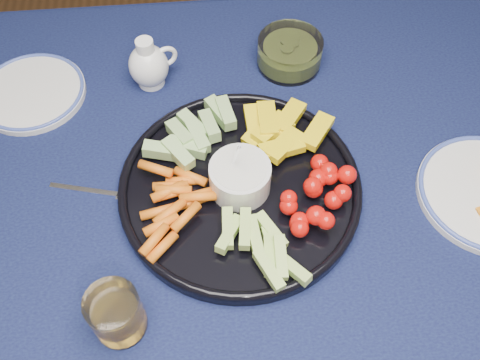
{
  "coord_description": "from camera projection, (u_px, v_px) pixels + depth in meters",
  "views": [
    {
      "loc": [
        -0.1,
        -0.41,
        1.48
      ],
      "look_at": [
        -0.06,
        0.05,
        0.78
      ],
      "focal_mm": 40.0,
      "sensor_mm": 36.0,
      "label": 1
    }
  ],
  "objects": [
    {
      "name": "dining_table",
      "position": [
        278.0,
        239.0,
        0.92
      ],
      "size": [
        1.67,
        1.07,
        0.75
      ],
      "color": "#462717",
      "rests_on": "ground"
    },
    {
      "name": "crudite_platter",
      "position": [
        239.0,
        184.0,
        0.85
      ],
      "size": [
        0.39,
        0.39,
        0.12
      ],
      "color": "black",
      "rests_on": "dining_table"
    },
    {
      "name": "creamer_pitcher",
      "position": [
        149.0,
        65.0,
        0.96
      ],
      "size": [
        0.09,
        0.07,
        0.1
      ],
      "color": "white",
      "rests_on": "dining_table"
    },
    {
      "name": "pickle_bowl",
      "position": [
        290.0,
        54.0,
        1.01
      ],
      "size": [
        0.12,
        0.12,
        0.06
      ],
      "color": "silver",
      "rests_on": "dining_table"
    },
    {
      "name": "juice_tumbler",
      "position": [
        117.0,
        315.0,
        0.71
      ],
      "size": [
        0.07,
        0.07,
        0.09
      ],
      "color": "silver",
      "rests_on": "dining_table"
    },
    {
      "name": "fork_left",
      "position": [
        100.0,
        192.0,
        0.86
      ],
      "size": [
        0.14,
        0.05,
        0.0
      ],
      "color": "white",
      "rests_on": "dining_table"
    },
    {
      "name": "side_plate_extra",
      "position": [
        32.0,
        92.0,
        0.97
      ],
      "size": [
        0.19,
        0.19,
        0.02
      ],
      "color": "white",
      "rests_on": "dining_table"
    }
  ]
}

